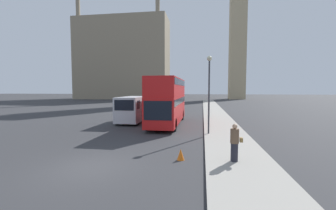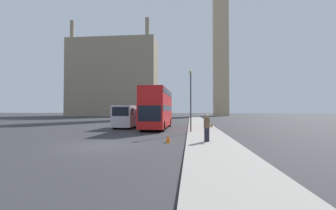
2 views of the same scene
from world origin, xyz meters
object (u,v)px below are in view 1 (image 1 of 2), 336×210
object	(u,v)px
pedestrian	(235,143)
parked_sedan	(161,104)
white_van	(133,109)
clock_tower	(238,7)
red_double_decker_bus	(168,99)
street_lamp	(209,83)

from	to	relation	value
pedestrian	parked_sedan	bearing A→B (deg)	106.26
white_van	parked_sedan	xyz separation A→B (m)	(-0.66, 19.89, -0.80)
parked_sedan	clock_tower	bearing A→B (deg)	63.91
white_van	parked_sedan	distance (m)	19.91
red_double_decker_bus	clock_tower	bearing A→B (deg)	75.90
red_double_decker_bus	white_van	bearing A→B (deg)	169.15
pedestrian	clock_tower	bearing A→B (deg)	81.73
white_van	street_lamp	bearing A→B (deg)	-35.94
street_lamp	white_van	bearing A→B (deg)	144.06
street_lamp	parked_sedan	size ratio (longest dim) A/B	1.36
red_double_decker_bus	white_van	distance (m)	4.01
pedestrian	street_lamp	xyz separation A→B (m)	(-1.00, 6.41, 2.90)
red_double_decker_bus	street_lamp	distance (m)	6.29
clock_tower	red_double_decker_bus	bearing A→B (deg)	-104.10
white_van	street_lamp	distance (m)	9.73
clock_tower	street_lamp	world-z (taller)	clock_tower
clock_tower	street_lamp	size ratio (longest dim) A/B	10.90
red_double_decker_bus	white_van	size ratio (longest dim) A/B	1.85
clock_tower	pedestrian	size ratio (longest dim) A/B	36.07
clock_tower	pedestrian	world-z (taller)	clock_tower
clock_tower	red_double_decker_bus	xyz separation A→B (m)	(-15.32, -61.00, -29.50)
street_lamp	clock_tower	bearing A→B (deg)	80.09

